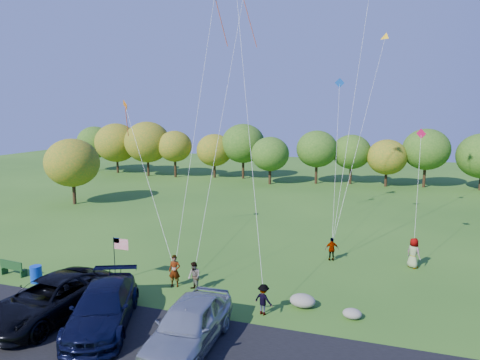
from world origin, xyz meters
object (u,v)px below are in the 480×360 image
object	(u,v)px
minivan_dark	(50,298)
flyer_d	(332,249)
flyer_b	(194,277)
minivan_silver	(189,325)
flyer_a	(175,271)
flyer_e	(413,253)
minivan_navy	(103,307)
trash_barrel	(36,274)
park_bench	(12,268)
flyer_c	(263,299)

from	to	relation	value
minivan_dark	flyer_d	distance (m)	17.17
flyer_b	minivan_dark	bearing A→B (deg)	-98.83
minivan_dark	minivan_silver	world-z (taller)	minivan_silver
flyer_a	flyer_e	size ratio (longest dim) A/B	0.95
minivan_navy	flyer_a	bearing A→B (deg)	56.32
flyer_d	trash_barrel	world-z (taller)	flyer_d
minivan_silver	flyer_b	world-z (taller)	minivan_silver
flyer_e	flyer_b	bearing A→B (deg)	74.94
flyer_e	trash_barrel	size ratio (longest dim) A/B	1.97
minivan_dark	trash_barrel	distance (m)	5.15
flyer_a	minivan_silver	bearing A→B (deg)	-68.59
flyer_b	park_bench	bearing A→B (deg)	-135.08
minivan_dark	minivan_silver	bearing A→B (deg)	2.61
minivan_dark	trash_barrel	size ratio (longest dim) A/B	6.92
minivan_navy	flyer_b	size ratio (longest dim) A/B	3.86
flyer_d	flyer_a	bearing A→B (deg)	21.48
flyer_e	trash_barrel	distance (m)	22.94
flyer_c	minivan_silver	bearing A→B (deg)	80.24
minivan_dark	trash_barrel	world-z (taller)	minivan_dark
minivan_dark	flyer_b	size ratio (longest dim) A/B	4.11
flyer_a	park_bench	distance (m)	10.15
minivan_navy	trash_barrel	xyz separation A→B (m)	(-6.89, 3.27, -0.49)
minivan_silver	flyer_c	distance (m)	4.47
flyer_a	flyer_c	size ratio (longest dim) A/B	1.19
minivan_navy	flyer_c	distance (m)	7.54
flyer_a	flyer_d	xyz separation A→B (m)	(8.03, 7.02, -0.14)
minivan_dark	flyer_c	xyz separation A→B (m)	(9.65, 3.52, -0.23)
minivan_navy	minivan_silver	size ratio (longest dim) A/B	1.08
flyer_c	flyer_b	bearing A→B (deg)	1.03
park_bench	flyer_a	bearing A→B (deg)	13.98
minivan_navy	flyer_a	distance (m)	5.30
minivan_navy	flyer_b	world-z (taller)	minivan_navy
flyer_a	trash_barrel	world-z (taller)	flyer_a
flyer_d	flyer_e	world-z (taller)	flyer_e
flyer_b	park_bench	size ratio (longest dim) A/B	0.93
minivan_dark	trash_barrel	xyz separation A→B (m)	(-3.93, 3.29, -0.51)
minivan_dark	flyer_b	distance (m)	7.29
park_bench	flyer_c	bearing A→B (deg)	4.52
minivan_silver	flyer_b	xyz separation A→B (m)	(-2.13, 5.35, -0.24)
minivan_silver	flyer_a	distance (m)	6.55
minivan_dark	flyer_e	world-z (taller)	minivan_dark
flyer_a	trash_barrel	distance (m)	8.18
minivan_silver	flyer_b	distance (m)	5.77
minivan_navy	park_bench	bearing A→B (deg)	135.86
flyer_b	trash_barrel	world-z (taller)	flyer_b
flyer_c	flyer_d	size ratio (longest dim) A/B	0.98
flyer_b	trash_barrel	size ratio (longest dim) A/B	1.68
flyer_a	flyer_d	distance (m)	10.66
flyer_b	flyer_e	distance (m)	13.96
flyer_d	park_bench	distance (m)	19.99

